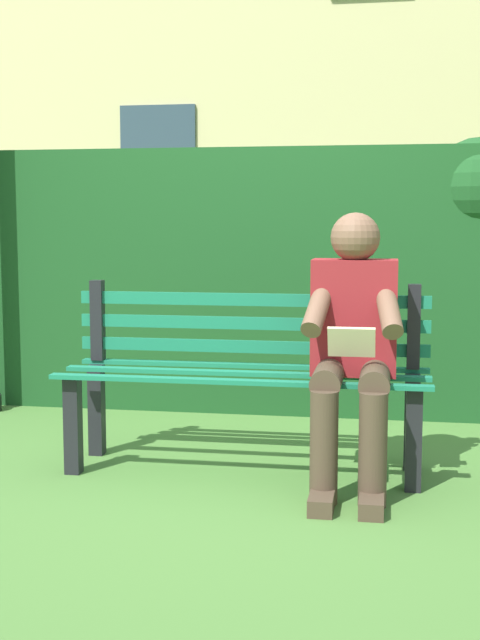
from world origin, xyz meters
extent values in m
plane|color=#477533|center=(0.00, 0.00, 0.00)|extent=(60.00, 60.00, 0.00)
cube|color=black|center=(-0.77, 0.16, 0.23)|extent=(0.07, 0.07, 0.46)
cube|color=black|center=(0.77, 0.16, 0.23)|extent=(0.07, 0.07, 0.46)
cube|color=black|center=(-0.77, -0.16, 0.23)|extent=(0.07, 0.07, 0.46)
cube|color=black|center=(0.77, -0.16, 0.23)|extent=(0.07, 0.07, 0.46)
cube|color=#197251|center=(0.00, -0.21, 0.47)|extent=(1.71, 0.06, 0.02)
cube|color=#197251|center=(0.00, 0.00, 0.47)|extent=(1.71, 0.06, 0.02)
cube|color=#197251|center=(0.00, 0.21, 0.47)|extent=(1.71, 0.06, 0.02)
cube|color=black|center=(-0.77, -0.20, 0.67)|extent=(0.06, 0.06, 0.40)
cube|color=black|center=(0.77, -0.20, 0.67)|extent=(0.06, 0.06, 0.40)
cube|color=#197251|center=(0.00, -0.20, 0.56)|extent=(1.71, 0.02, 0.06)
cube|color=#197251|center=(0.00, -0.20, 0.67)|extent=(1.71, 0.02, 0.06)
cube|color=#197251|center=(0.00, -0.20, 0.79)|extent=(1.71, 0.02, 0.06)
cube|color=maroon|center=(-0.50, -0.02, 0.74)|extent=(0.38, 0.22, 0.52)
sphere|color=brown|center=(-0.50, 0.00, 1.09)|extent=(0.22, 0.22, 0.22)
cylinder|color=#473828|center=(-0.60, 0.19, 0.50)|extent=(0.13, 0.42, 0.13)
cylinder|color=#473828|center=(-0.40, 0.19, 0.50)|extent=(0.13, 0.42, 0.13)
cylinder|color=#473828|center=(-0.60, 0.40, 0.24)|extent=(0.12, 0.12, 0.48)
cylinder|color=#473828|center=(-0.40, 0.40, 0.24)|extent=(0.12, 0.12, 0.48)
cube|color=#473828|center=(-0.60, 0.48, 0.04)|extent=(0.10, 0.24, 0.07)
cube|color=#473828|center=(-0.40, 0.48, 0.04)|extent=(0.10, 0.24, 0.07)
cylinder|color=brown|center=(-0.65, 0.12, 0.80)|extent=(0.14, 0.32, 0.26)
cylinder|color=brown|center=(-0.35, 0.12, 0.80)|extent=(0.14, 0.32, 0.26)
cube|color=beige|center=(-0.50, 0.24, 0.66)|extent=(0.20, 0.07, 0.13)
cube|color=#19471E|center=(0.31, -1.50, 0.80)|extent=(4.93, 0.66, 1.60)
sphere|color=#19471E|center=(-1.17, -1.40, 1.36)|extent=(0.59, 0.59, 0.59)
sphere|color=#19471E|center=(1.55, -1.56, 1.28)|extent=(0.53, 0.53, 0.53)
cube|color=beige|center=(-0.40, -7.53, 3.40)|extent=(9.78, 2.85, 6.80)
cube|color=#334756|center=(2.05, -6.08, 1.90)|extent=(0.90, 0.04, 1.20)
camera|label=1|loc=(-0.66, 3.89, 1.17)|focal=48.58mm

